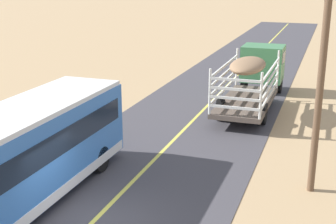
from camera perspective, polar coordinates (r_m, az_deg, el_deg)
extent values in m
plane|color=tan|center=(14.88, -9.26, -13.26)|extent=(240.00, 240.00, 0.00)
cube|color=#423F44|center=(14.88, -9.26, -13.23)|extent=(8.00, 120.00, 0.02)
cube|color=#D8CC4C|center=(14.87, -9.26, -13.19)|extent=(0.16, 117.60, 0.00)
cube|color=#3F7F4C|center=(30.11, 11.42, 5.83)|extent=(2.50, 2.20, 2.20)
cube|color=#192333|center=(30.03, 11.47, 6.67)|extent=(2.53, 1.54, 0.70)
cube|color=brown|center=(25.16, 9.46, 1.20)|extent=(2.50, 6.40, 0.24)
cylinder|color=silver|center=(28.09, 8.34, 5.45)|extent=(0.12, 0.12, 2.20)
cylinder|color=silver|center=(27.75, 13.18, 5.04)|extent=(0.12, 0.12, 2.20)
cylinder|color=silver|center=(22.11, 5.10, 2.46)|extent=(0.12, 0.12, 2.20)
cylinder|color=silver|center=(21.67, 11.21, 1.91)|extent=(0.12, 0.12, 2.20)
cube|color=silver|center=(25.24, 6.82, 2.68)|extent=(0.08, 6.30, 0.12)
cube|color=silver|center=(24.85, 12.26, 2.18)|extent=(0.08, 6.30, 0.12)
cube|color=silver|center=(22.02, 8.04, 0.52)|extent=(2.40, 0.08, 0.12)
cube|color=silver|center=(25.14, 6.85, 3.65)|extent=(0.08, 6.30, 0.12)
cube|color=silver|center=(24.74, 12.33, 3.17)|extent=(0.08, 6.30, 0.12)
cube|color=silver|center=(21.90, 8.09, 1.62)|extent=(2.40, 0.08, 0.12)
cube|color=silver|center=(25.04, 6.89, 4.63)|extent=(0.08, 6.30, 0.12)
cube|color=silver|center=(24.65, 12.39, 4.16)|extent=(0.08, 6.30, 0.12)
cube|color=silver|center=(21.79, 8.14, 2.74)|extent=(2.40, 0.08, 0.12)
cube|color=silver|center=(24.95, 6.92, 5.62)|extent=(0.08, 6.30, 0.12)
cube|color=silver|center=(24.56, 12.45, 5.16)|extent=(0.08, 6.30, 0.12)
cube|color=silver|center=(21.69, 8.18, 3.87)|extent=(2.40, 0.08, 0.12)
ellipsoid|color=#8C6B4C|center=(24.71, 9.68, 5.60)|extent=(1.75, 3.84, 0.70)
cylinder|color=black|center=(30.54, 9.26, 3.69)|extent=(0.32, 1.10, 1.10)
cylinder|color=black|center=(30.25, 13.33, 3.33)|extent=(0.32, 1.10, 1.10)
cylinder|color=black|center=(24.20, 6.36, 0.33)|extent=(0.32, 1.10, 1.10)
cylinder|color=black|center=(23.83, 11.46, -0.17)|extent=(0.32, 1.10, 1.10)
cube|color=#3872C6|center=(15.72, -17.49, -5.20)|extent=(2.50, 10.00, 2.70)
cube|color=white|center=(15.26, -17.96, -0.21)|extent=(2.45, 9.80, 0.16)
cube|color=#192333|center=(15.56, -17.64, -3.58)|extent=(2.54, 9.20, 0.80)
cube|color=silver|center=(16.17, -17.13, -8.98)|extent=(2.53, 9.80, 0.36)
cylinder|color=black|center=(19.20, -14.09, -4.71)|extent=(0.30, 1.00, 1.00)
cylinder|color=black|center=(18.14, -8.23, -5.66)|extent=(0.30, 1.00, 1.00)
cylinder|color=brown|center=(16.25, 17.94, 2.52)|extent=(0.24, 0.24, 7.24)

